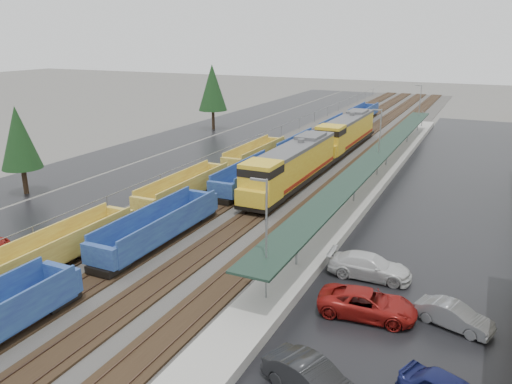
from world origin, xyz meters
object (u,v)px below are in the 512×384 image
parked_car_east_e (454,316)px  parked_car_east_c (370,266)px  locomotive_trail (346,132)px  well_string_blue (251,177)px  well_string_yellow (59,251)px  parked_car_east_b (367,304)px  parked_car_east_a (313,380)px  locomotive_lead (291,166)px

parked_car_east_e → parked_car_east_c: bearing=72.3°
locomotive_trail → well_string_blue: bearing=-100.2°
well_string_yellow → parked_car_east_b: well_string_yellow is taller
parked_car_east_a → parked_car_east_b: 7.72m
locomotive_lead → parked_car_east_a: bearing=-66.6°
locomotive_trail → parked_car_east_c: locomotive_trail is taller
well_string_yellow → locomotive_trail: bearing=79.9°
locomotive_lead → well_string_blue: 4.40m
parked_car_east_a → parked_car_east_c: 12.57m
locomotive_trail → parked_car_east_b: (13.13, -42.22, -1.74)m
well_string_blue → locomotive_trail: bearing=79.8°
well_string_yellow → parked_car_east_b: 21.30m
locomotive_trail → well_string_blue: locomotive_trail is taller
well_string_blue → parked_car_east_e: bearing=-41.2°
parked_car_east_b → locomotive_lead: bearing=27.0°
well_string_yellow → parked_car_east_a: (20.49, -5.02, -0.33)m
well_string_blue → parked_car_east_c: size_ratio=20.28×
well_string_yellow → well_string_blue: (4.00, 22.62, 0.06)m
well_string_yellow → parked_car_east_c: size_ratio=14.17×
well_string_blue → well_string_yellow: bearing=-100.0°
parked_car_east_c → parked_car_east_b: bearing=-170.8°
parked_car_east_c → locomotive_trail: bearing=15.6°
locomotive_lead → well_string_blue: size_ratio=0.19×
well_string_yellow → parked_car_east_c: (20.13, 7.55, -0.35)m
well_string_blue → locomotive_lead: bearing=17.6°
well_string_yellow → well_string_blue: 22.97m
locomotive_lead → locomotive_trail: (0.00, 21.00, 0.00)m
parked_car_east_a → parked_car_east_e: parked_car_east_a is taller
locomotive_trail → parked_car_east_e: bearing=-66.8°
locomotive_lead → parked_car_east_e: locomotive_lead is taller
parked_car_east_c → parked_car_east_a: bearing=179.2°
locomotive_lead → well_string_blue: bearing=-162.4°
parked_car_east_a → parked_car_east_e: size_ratio=1.19×
locomotive_trail → parked_car_east_c: bearing=-72.0°
locomotive_trail → parked_car_east_c: (12.13, -37.34, -1.72)m
locomotive_trail → parked_car_east_e: 44.99m
parked_car_east_a → parked_car_east_c: bearing=23.0°
well_string_blue → parked_car_east_e: size_ratio=26.81×
locomotive_lead → parked_car_east_e: bearing=-48.9°
locomotive_lead → parked_car_east_b: 25.01m
locomotive_lead → parked_car_east_a: 31.54m
parked_car_east_b → parked_car_east_e: 4.70m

